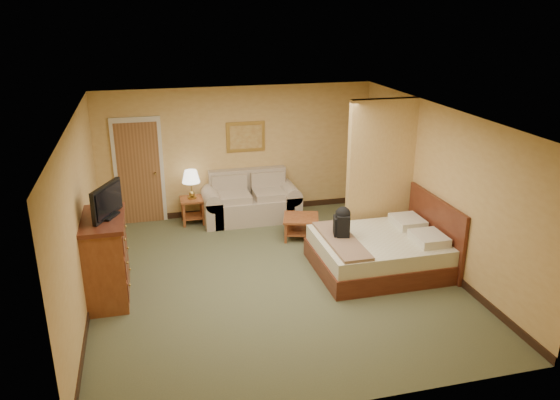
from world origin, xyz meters
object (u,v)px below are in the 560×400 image
object	(u,v)px
bed	(384,251)
coffee_table	(301,223)
loveseat	(251,204)
dresser	(106,258)

from	to	relation	value
bed	coffee_table	bearing A→B (deg)	121.60
coffee_table	bed	size ratio (longest dim) A/B	0.38
loveseat	bed	bearing A→B (deg)	-58.23
dresser	loveseat	bearing A→B (deg)	44.33
loveseat	dresser	world-z (taller)	dresser
loveseat	dresser	size ratio (longest dim) A/B	1.50
loveseat	coffee_table	size ratio (longest dim) A/B	2.40
coffee_table	bed	bearing A→B (deg)	-58.40
coffee_table	bed	xyz separation A→B (m)	(0.95, -1.54, 0.02)
loveseat	bed	xyz separation A→B (m)	(1.66, -2.68, -0.00)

